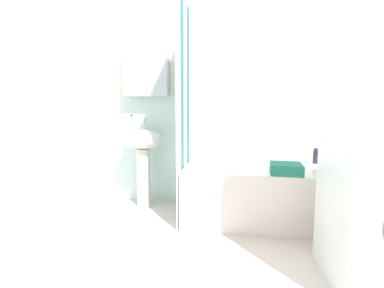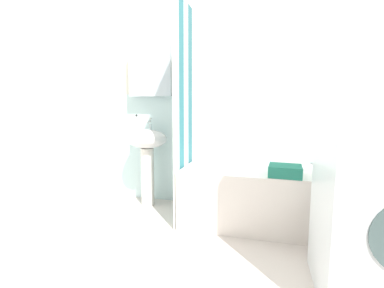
{
  "view_description": "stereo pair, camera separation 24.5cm",
  "coord_description": "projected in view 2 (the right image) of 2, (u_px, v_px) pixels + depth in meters",
  "views": [
    {
      "loc": [
        0.03,
        -1.61,
        1.01
      ],
      "look_at": [
        -0.37,
        0.8,
        0.71
      ],
      "focal_mm": 24.98,
      "sensor_mm": 36.0,
      "label": 1
    },
    {
      "loc": [
        0.27,
        -1.56,
        1.01
      ],
      "look_at": [
        -0.37,
        0.8,
        0.71
      ],
      "focal_mm": 24.98,
      "sensor_mm": 36.0,
      "label": 2
    }
  ],
  "objects": [
    {
      "name": "shampoo_bottle",
      "position": [
        341.0,
        158.0,
        2.46
      ],
      "size": [
        0.06,
        0.06,
        0.18
      ],
      "color": "gold",
      "rests_on": "bathtub"
    },
    {
      "name": "lotion_bottle",
      "position": [
        352.0,
        155.0,
        2.45
      ],
      "size": [
        0.05,
        0.05,
        0.23
      ],
      "color": "#BF526D",
      "rests_on": "bathtub"
    },
    {
      "name": "sink",
      "position": [
        147.0,
        150.0,
        2.83
      ],
      "size": [
        0.44,
        0.34,
        0.82
      ],
      "color": "silver",
      "rests_on": "ground_plane"
    },
    {
      "name": "bathtub",
      "position": [
        273.0,
        197.0,
        2.39
      ],
      "size": [
        1.59,
        0.72,
        0.5
      ],
      "primitive_type": "cube",
      "color": "silver",
      "rests_on": "ground_plane"
    },
    {
      "name": "conditioner_bottle",
      "position": [
        322.0,
        159.0,
        2.49
      ],
      "size": [
        0.05,
        0.05,
        0.15
      ],
      "color": "#232433",
      "rests_on": "bathtub"
    },
    {
      "name": "soap_dispenser",
      "position": [
        137.0,
        123.0,
        2.84
      ],
      "size": [
        0.06,
        0.06,
        0.16
      ],
      "color": "white",
      "rests_on": "sink"
    },
    {
      "name": "wall_left_tiled",
      "position": [
        42.0,
        99.0,
        2.28
      ],
      "size": [
        0.07,
        1.81,
        2.4
      ],
      "color": "white",
      "rests_on": "ground_plane"
    },
    {
      "name": "shower_curtain",
      "position": [
        186.0,
        112.0,
        2.5
      ],
      "size": [
        0.01,
        0.72,
        2.0
      ],
      "color": "white",
      "rests_on": "ground_plane"
    },
    {
      "name": "towel_folded",
      "position": [
        285.0,
        171.0,
        2.1
      ],
      "size": [
        0.26,
        0.25,
        0.09
      ],
      "primitive_type": "cube",
      "rotation": [
        0.0,
        0.0,
        -0.08
      ],
      "color": "#227660",
      "rests_on": "bathtub"
    },
    {
      "name": "ground_plane",
      "position": [
        215.0,
        275.0,
        1.69
      ],
      "size": [
        4.8,
        5.6,
        0.04
      ],
      "primitive_type": "cube",
      "color": "silver"
    },
    {
      "name": "faucet",
      "position": [
        150.0,
        123.0,
        2.88
      ],
      "size": [
        0.03,
        0.12,
        0.12
      ],
      "color": "silver",
      "rests_on": "sink"
    },
    {
      "name": "wall_back_tiled",
      "position": [
        232.0,
        99.0,
        2.77
      ],
      "size": [
        3.6,
        0.18,
        2.4
      ],
      "color": "white",
      "rests_on": "ground_plane"
    }
  ]
}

